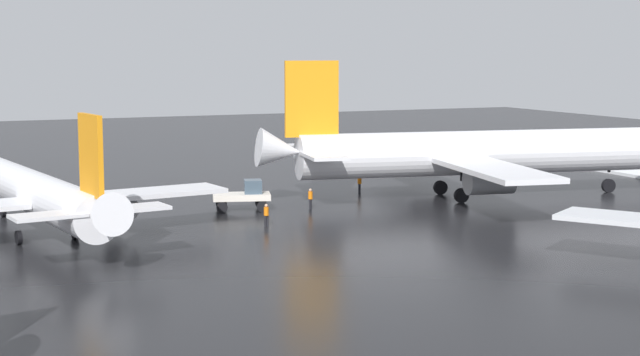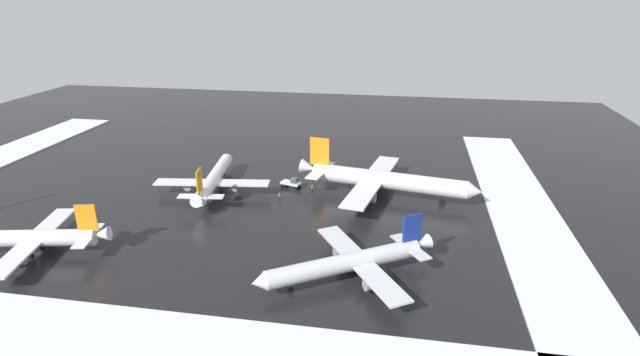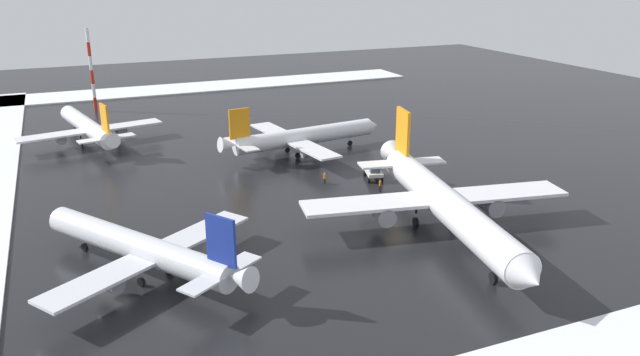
% 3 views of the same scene
% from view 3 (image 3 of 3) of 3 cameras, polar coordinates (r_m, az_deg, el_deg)
% --- Properties ---
extents(ground_plane, '(240.00, 240.00, 0.00)m').
position_cam_3_polar(ground_plane, '(106.50, -3.06, 2.08)').
color(ground_plane, black).
extents(snow_bank_left, '(14.00, 116.00, 0.32)m').
position_cam_3_polar(snow_bank_left, '(169.32, -10.98, 8.15)').
color(snow_bank_left, white).
rests_on(snow_bank_left, ground_plane).
extents(airplane_parked_starboard, '(40.36, 33.72, 12.03)m').
position_cam_3_polar(airplane_parked_starboard, '(75.68, 11.28, -2.22)').
color(airplane_parked_starboard, white).
rests_on(airplane_parked_starboard, ground_plane).
extents(airplane_parked_portside, '(30.55, 25.57, 9.13)m').
position_cam_3_polar(airplane_parked_portside, '(120.73, -20.46, 4.41)').
color(airplane_parked_portside, white).
rests_on(airplane_parked_portside, ground_plane).
extents(airplane_foreground_jet, '(27.21, 23.36, 9.15)m').
position_cam_3_polar(airplane_foreground_jet, '(67.53, -16.03, -6.15)').
color(airplane_foreground_jet, silver).
rests_on(airplane_foreground_jet, ground_plane).
extents(airplane_far_rear, '(25.78, 30.94, 9.19)m').
position_cam_3_polar(airplane_far_rear, '(106.50, -1.68, 3.80)').
color(airplane_far_rear, white).
rests_on(airplane_far_rear, ground_plane).
extents(pushback_tug, '(5.04, 3.42, 2.50)m').
position_cam_3_polar(pushback_tug, '(94.30, 4.93, 0.61)').
color(pushback_tug, silver).
rests_on(pushback_tug, ground_plane).
extents(ground_crew_by_nose_gear, '(0.36, 0.36, 1.71)m').
position_cam_3_polar(ground_crew_by_nose_gear, '(86.60, 11.80, -1.65)').
color(ground_crew_by_nose_gear, black).
rests_on(ground_crew_by_nose_gear, ground_plane).
extents(ground_crew_mid_apron, '(0.36, 0.36, 1.71)m').
position_cam_3_polar(ground_crew_mid_apron, '(89.44, 5.53, -0.65)').
color(ground_crew_mid_apron, black).
rests_on(ground_crew_mid_apron, ground_plane).
extents(ground_crew_near_tug, '(0.36, 0.36, 1.71)m').
position_cam_3_polar(ground_crew_near_tug, '(92.14, 0.42, 0.03)').
color(ground_crew_near_tug, black).
rests_on(ground_crew_near_tug, ground_plane).
extents(antenna_mast, '(0.70, 0.70, 18.08)m').
position_cam_3_polar(antenna_mast, '(146.56, -20.17, 9.24)').
color(antenna_mast, red).
rests_on(antenna_mast, ground_plane).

